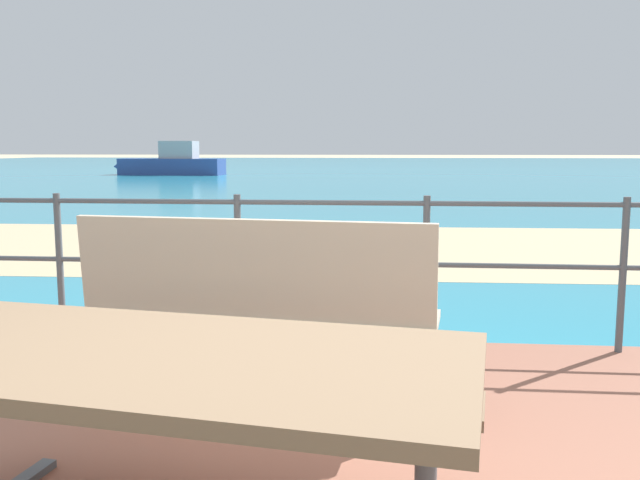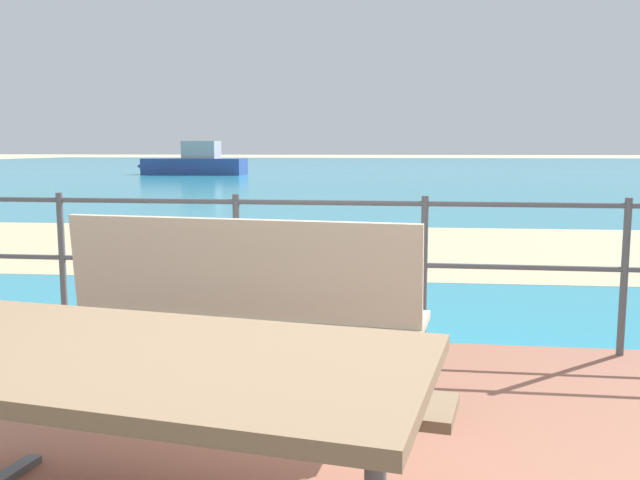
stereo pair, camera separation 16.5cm
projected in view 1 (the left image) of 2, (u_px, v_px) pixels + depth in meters
The scene contains 6 objects.
sea_water at pixel (378, 169), 41.40m from camera, with size 90.00×90.00×0.01m, color teal.
beach_strip at pixel (358, 247), 8.96m from camera, with size 54.00×4.61×0.01m, color tan.
picnic_table at pixel (118, 416), 1.72m from camera, with size 1.99×1.75×0.75m.
park_bench at pixel (257, 297), 3.14m from camera, with size 1.68×0.61×0.93m.
railing_fence at pixel (331, 251), 4.28m from camera, with size 5.94×0.04×0.95m.
boat_near at pixel (172, 163), 32.59m from camera, with size 5.46×1.72×1.59m.
Camera 1 is at (0.32, -1.75, 1.30)m, focal length 38.52 mm.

